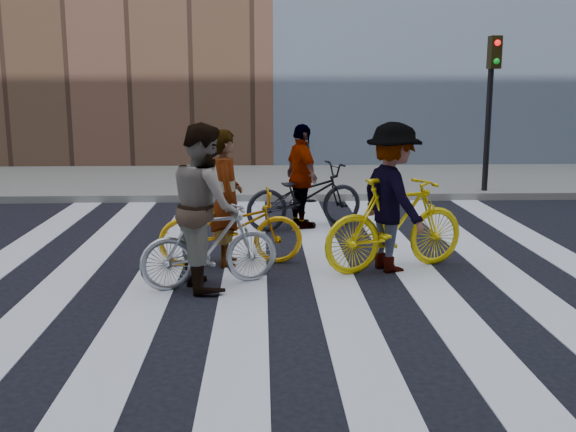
{
  "coord_description": "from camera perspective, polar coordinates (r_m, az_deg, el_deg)",
  "views": [
    {
      "loc": [
        -0.33,
        -8.57,
        2.4
      ],
      "look_at": [
        0.02,
        0.3,
        0.64
      ],
      "focal_mm": 42.0,
      "sensor_mm": 36.0,
      "label": 1
    }
  ],
  "objects": [
    {
      "name": "sidewalk_far",
      "position": [
        16.24,
        -1.07,
        2.99
      ],
      "size": [
        100.0,
        5.0,
        0.15
      ],
      "primitive_type": "cube",
      "color": "gray",
      "rests_on": "ground"
    },
    {
      "name": "bike_yellow_left",
      "position": [
        8.99,
        -4.87,
        -0.98
      ],
      "size": [
        1.96,
        0.81,
        1.0
      ],
      "primitive_type": "imported",
      "rotation": [
        0.0,
        0.0,
        1.64
      ],
      "color": "#F1A70D",
      "rests_on": "ground"
    },
    {
      "name": "bike_yellow_right",
      "position": [
        8.78,
        9.09,
        -0.67
      ],
      "size": [
        2.1,
        1.25,
        1.22
      ],
      "primitive_type": "imported",
      "rotation": [
        0.0,
        0.0,
        1.93
      ],
      "color": "yellow",
      "rests_on": "ground"
    },
    {
      "name": "rider_right",
      "position": [
        8.71,
        8.84,
        1.57
      ],
      "size": [
        1.1,
        1.41,
        1.91
      ],
      "primitive_type": "imported",
      "rotation": [
        0.0,
        0.0,
        1.93
      ],
      "color": "slate",
      "rests_on": "ground"
    },
    {
      "name": "ground",
      "position": [
        8.9,
        -0.06,
        -4.4
      ],
      "size": [
        100.0,
        100.0,
        0.0
      ],
      "primitive_type": "plane",
      "color": "black",
      "rests_on": "ground"
    },
    {
      "name": "bike_dark_rear",
      "position": [
        11.2,
        1.43,
        1.7
      ],
      "size": [
        2.19,
        1.41,
        1.09
      ],
      "primitive_type": "imported",
      "rotation": [
        0.0,
        0.0,
        1.94
      ],
      "color": "black",
      "rests_on": "ground"
    },
    {
      "name": "rider_rear",
      "position": [
        11.15,
        1.18,
        3.34
      ],
      "size": [
        0.76,
        1.1,
        1.74
      ],
      "primitive_type": "imported",
      "rotation": [
        0.0,
        0.0,
        1.94
      ],
      "color": "slate",
      "rests_on": "ground"
    },
    {
      "name": "rider_mid",
      "position": [
        7.94,
        -7.06,
        0.82
      ],
      "size": [
        1.01,
        1.14,
        1.95
      ],
      "primitive_type": "imported",
      "rotation": [
        0.0,
        0.0,
        1.91
      ],
      "color": "slate",
      "rests_on": "ground"
    },
    {
      "name": "traffic_signal",
      "position": [
        14.67,
        16.83,
        10.29
      ],
      "size": [
        0.22,
        0.42,
        3.33
      ],
      "color": "black",
      "rests_on": "ground"
    },
    {
      "name": "bike_silver_mid",
      "position": [
        8.03,
        -6.62,
        -2.49
      ],
      "size": [
        1.74,
        1.0,
        1.01
      ],
      "primitive_type": "imported",
      "rotation": [
        0.0,
        0.0,
        1.91
      ],
      "color": "#ACB1B6",
      "rests_on": "ground"
    },
    {
      "name": "rider_left",
      "position": [
        8.92,
        -5.23,
        1.52
      ],
      "size": [
        0.48,
        0.69,
        1.8
      ],
      "primitive_type": "imported",
      "rotation": [
        0.0,
        0.0,
        1.64
      ],
      "color": "slate",
      "rests_on": "ground"
    },
    {
      "name": "zebra_crosswalk",
      "position": [
        8.9,
        -0.06,
        -4.36
      ],
      "size": [
        8.25,
        10.0,
        0.01
      ],
      "color": "silver",
      "rests_on": "ground"
    }
  ]
}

